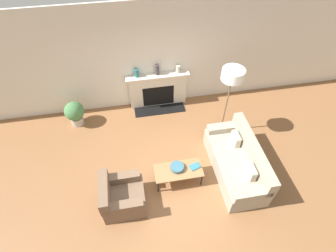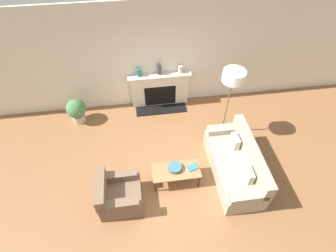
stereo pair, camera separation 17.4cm
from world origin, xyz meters
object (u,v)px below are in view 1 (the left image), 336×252
at_px(coffee_table, 178,171).
at_px(mantel_vase_left, 137,73).
at_px(couch, 237,162).
at_px(armchair_near, 121,197).
at_px(book, 195,166).
at_px(mantel_vase_center_right, 178,69).
at_px(potted_plant, 75,113).
at_px(bowl, 177,167).
at_px(mantel_vase_center_left, 157,70).
at_px(fireplace, 158,90).
at_px(floor_lamp, 232,79).

xyz_separation_m(coffee_table, mantel_vase_left, (-0.57, 2.59, 0.77)).
height_order(couch, armchair_near, couch).
xyz_separation_m(book, mantel_vase_center_right, (0.14, 2.57, 0.72)).
height_order(mantel_vase_center_right, potted_plant, mantel_vase_center_right).
bearing_deg(bowl, armchair_near, -162.20).
bearing_deg(mantel_vase_center_right, mantel_vase_left, 180.00).
distance_m(bowl, mantel_vase_center_right, 2.69).
distance_m(book, mantel_vase_center_left, 2.71).
bearing_deg(fireplace, mantel_vase_left, 178.34).
xyz_separation_m(fireplace, potted_plant, (-2.24, -0.39, -0.10)).
bearing_deg(book, mantel_vase_left, 92.55).
relative_size(fireplace, couch, 0.86).
xyz_separation_m(couch, mantel_vase_center_right, (-0.84, 2.58, 0.80)).
relative_size(coffee_table, floor_lamp, 0.54).
height_order(armchair_near, bowl, armchair_near).
distance_m(mantel_vase_center_left, mantel_vase_center_right, 0.55).
distance_m(coffee_table, mantel_vase_center_right, 2.75).
bearing_deg(mantel_vase_center_right, potted_plant, -171.81).
bearing_deg(book, floor_lamp, 32.33).
bearing_deg(bowl, potted_plant, 136.60).
distance_m(armchair_near, bowl, 1.30).
relative_size(armchair_near, mantel_vase_center_right, 4.18).
bearing_deg(couch, armchair_near, -82.02).
bearing_deg(floor_lamp, mantel_vase_left, 146.12).
height_order(mantel_vase_center_left, mantel_vase_center_right, mantel_vase_center_left).
distance_m(fireplace, mantel_vase_left, 0.83).
bearing_deg(floor_lamp, armchair_near, -148.83).
bearing_deg(armchair_near, bowl, -72.20).
height_order(bowl, mantel_vase_left, mantel_vase_left).
bearing_deg(coffee_table, fireplace, 90.98).
bearing_deg(armchair_near, couch, -82.02).
distance_m(armchair_near, potted_plant, 2.75).
relative_size(mantel_vase_center_right, potted_plant, 0.29).
height_order(coffee_table, potted_plant, potted_plant).
distance_m(floor_lamp, mantel_vase_center_left, 2.04).
bearing_deg(potted_plant, floor_lamp, -14.13).
relative_size(coffee_table, bowl, 3.55).
xyz_separation_m(couch, potted_plant, (-3.63, 2.18, 0.07)).
xyz_separation_m(fireplace, book, (0.41, -2.56, -0.09)).
xyz_separation_m(book, mantel_vase_center_left, (-0.41, 2.57, 0.76)).
relative_size(armchair_near, potted_plant, 1.21).
relative_size(armchair_near, mantel_vase_left, 3.82).
distance_m(fireplace, mantel_vase_center_left, 0.67).
relative_size(couch, potted_plant, 2.80).
distance_m(fireplace, bowl, 2.53).
distance_m(fireplace, potted_plant, 2.28).
height_order(book, mantel_vase_center_left, mantel_vase_center_left).
bearing_deg(mantel_vase_center_right, book, -93.16).
height_order(book, floor_lamp, floor_lamp).
xyz_separation_m(mantel_vase_center_right, potted_plant, (-2.80, -0.40, -0.73)).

